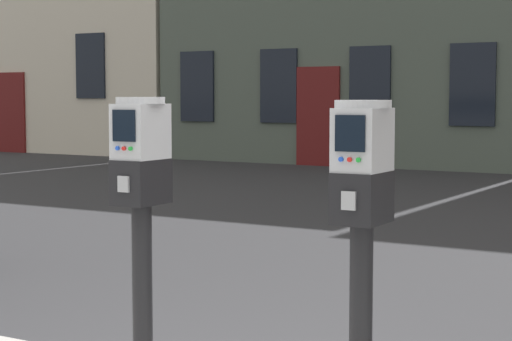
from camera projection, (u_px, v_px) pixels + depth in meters
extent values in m
cylinder|color=black|center=(142.00, 300.00, 4.02)|extent=(0.09, 0.09, 0.86)
cube|color=black|center=(141.00, 182.00, 3.98)|extent=(0.17, 0.24, 0.20)
cube|color=#A5A8AD|center=(123.00, 184.00, 3.87)|extent=(0.06, 0.01, 0.07)
cube|color=#B7BABF|center=(141.00, 132.00, 3.96)|extent=(0.17, 0.23, 0.24)
cube|color=black|center=(124.00, 126.00, 3.85)|extent=(0.12, 0.01, 0.14)
cylinder|color=blue|center=(117.00, 148.00, 3.88)|extent=(0.02, 0.01, 0.02)
cylinder|color=red|center=(124.00, 148.00, 3.86)|extent=(0.02, 0.01, 0.02)
cylinder|color=green|center=(130.00, 149.00, 3.84)|extent=(0.02, 0.01, 0.02)
cylinder|color=#B7BABF|center=(140.00, 100.00, 3.95)|extent=(0.22, 0.22, 0.03)
cylinder|color=black|center=(361.00, 332.00, 3.48)|extent=(0.09, 0.09, 0.85)
cube|color=black|center=(362.00, 197.00, 3.44)|extent=(0.17, 0.24, 0.20)
cube|color=#A5A8AD|center=(349.00, 201.00, 3.33)|extent=(0.06, 0.01, 0.07)
cube|color=#B7BABF|center=(363.00, 140.00, 3.42)|extent=(0.17, 0.23, 0.24)
cube|color=black|center=(350.00, 133.00, 3.31)|extent=(0.12, 0.01, 0.14)
cylinder|color=blue|center=(341.00, 159.00, 3.34)|extent=(0.02, 0.01, 0.02)
cylinder|color=red|center=(350.00, 160.00, 3.32)|extent=(0.02, 0.01, 0.02)
cylinder|color=green|center=(358.00, 160.00, 3.30)|extent=(0.02, 0.01, 0.02)
cylinder|color=#B7BABF|center=(363.00, 104.00, 3.41)|extent=(0.22, 0.22, 0.03)
cube|color=black|center=(90.00, 66.00, 22.22)|extent=(0.90, 0.06, 1.60)
cube|color=#591414|center=(11.00, 112.00, 23.73)|extent=(1.00, 0.07, 2.10)
cube|color=black|center=(197.00, 86.00, 20.63)|extent=(0.90, 0.06, 1.60)
cube|color=black|center=(279.00, 86.00, 19.54)|extent=(0.90, 0.06, 1.60)
cube|color=black|center=(370.00, 85.00, 18.44)|extent=(0.90, 0.06, 1.60)
cube|color=black|center=(472.00, 85.00, 17.35)|extent=(0.90, 0.06, 1.60)
cube|color=#591414|center=(318.00, 116.00, 19.10)|extent=(1.00, 0.07, 2.10)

